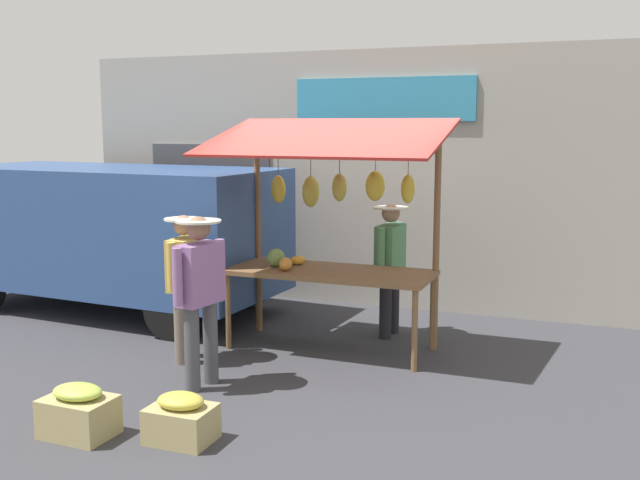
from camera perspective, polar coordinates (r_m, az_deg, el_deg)
name	(u,v)px	position (r m, az deg, el deg)	size (l,w,h in m)	color
ground_plane	(330,349)	(8.23, 0.78, -8.33)	(40.00, 40.00, 0.00)	#38383D
street_backdrop	(385,180)	(9.99, 4.99, 4.60)	(9.00, 0.30, 3.40)	#9E998E
market_stall	(329,208)	(7.96, 0.72, 2.45)	(2.50, 1.46, 2.50)	brown
vendor_with_sunhat	(390,260)	(8.57, 5.38, -1.52)	(0.40, 0.67, 1.54)	#232328
shopper_with_shopping_bag	(185,277)	(7.77, -10.28, -2.79)	(0.39, 0.66, 1.52)	#726656
shopper_in_striped_shirt	(200,288)	(6.94, -9.16, -3.64)	(0.41, 0.68, 1.61)	#4C4C51
parked_van	(104,225)	(10.19, -16.20, 1.10)	(4.50, 2.11, 1.88)	#2D4C84
produce_crate_near	(181,419)	(6.01, -10.58, -13.33)	(0.50, 0.39, 0.39)	tan
produce_crate_side	(79,412)	(6.29, -17.99, -12.42)	(0.55, 0.41, 0.42)	tan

